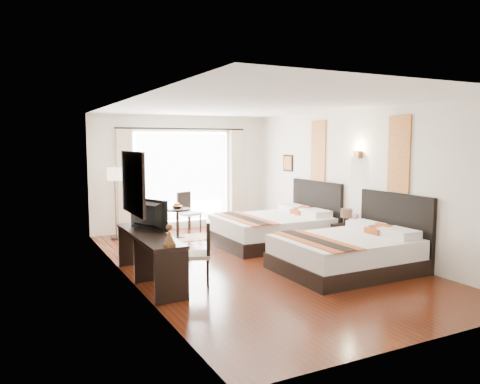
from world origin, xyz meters
name	(u,v)px	position (x,y,z in m)	size (l,w,h in m)	color
floor	(255,263)	(0.00, 0.00, -0.01)	(4.50, 7.50, 0.01)	#391A0A
ceiling	(255,105)	(0.00, 0.00, 2.79)	(4.50, 7.50, 0.02)	white
wall_headboard	(354,181)	(2.25, 0.00, 1.40)	(0.01, 7.50, 2.80)	silver
wall_desk	(128,192)	(-2.25, 0.00, 1.40)	(0.01, 7.50, 2.80)	silver
wall_window	(182,173)	(0.00, 3.75, 1.40)	(4.50, 0.01, 2.80)	silver
wall_entry	(426,215)	(0.00, -3.75, 1.40)	(4.50, 0.01, 2.80)	silver
window_glass	(182,177)	(0.00, 3.73, 1.30)	(2.40, 0.02, 2.20)	white
sheer_curtain	(183,177)	(0.00, 3.67, 1.30)	(2.30, 0.02, 2.10)	white
drape_left	(125,180)	(-1.45, 3.63, 1.28)	(0.35, 0.14, 2.35)	#B7A58E
drape_right	(237,176)	(1.45, 3.63, 1.28)	(0.35, 0.14, 2.35)	#B7A58E
art_panel_near	(399,154)	(2.23, -1.16, 1.95)	(0.03, 0.50, 1.35)	maroon
art_panel_far	(318,152)	(2.23, 1.18, 1.95)	(0.03, 0.50, 1.35)	maroon
wall_sconce	(358,154)	(2.19, -0.14, 1.92)	(0.10, 0.14, 0.14)	#4D331B
mirror_frame	(133,183)	(-2.22, -0.22, 1.55)	(0.04, 1.25, 0.95)	black
mirror_glass	(134,183)	(-2.19, -0.22, 1.55)	(0.01, 1.12, 0.82)	white
bed_near	(350,252)	(1.19, -1.16, 0.33)	(2.24, 1.75, 1.27)	black
bed_far	(276,228)	(1.15, 1.18, 0.34)	(2.31, 1.80, 1.31)	black
nightstand	(349,239)	(2.03, -0.14, 0.27)	(0.46, 0.57, 0.55)	black
table_lamp	(346,215)	(2.00, -0.07, 0.75)	(0.23, 0.23, 0.36)	black
vase	(355,225)	(2.03, -0.31, 0.57)	(0.14, 0.14, 0.15)	black
console_desk	(149,257)	(-1.99, -0.22, 0.38)	(0.50, 2.20, 0.76)	black
television	(144,215)	(-1.97, 0.09, 1.01)	(0.87, 0.11, 0.50)	black
bronze_figurine	(169,237)	(-1.99, -1.22, 0.89)	(0.18, 0.18, 0.27)	#4D331B
desk_chair	(196,265)	(-1.40, -0.70, 0.30)	(0.59, 0.59, 0.98)	beige
floor_lamp	(115,179)	(-1.76, 3.21, 1.35)	(0.32, 0.32, 1.60)	black
side_table	(177,223)	(-0.48, 2.79, 0.33)	(0.57, 0.57, 0.66)	black
fruit_bowl	(177,207)	(-0.47, 2.82, 0.69)	(0.24, 0.24, 0.06)	#483519
window_chair	(189,220)	(-0.01, 3.31, 0.29)	(0.57, 0.57, 0.96)	beige
jute_rug	(185,238)	(-0.37, 2.60, 0.01)	(1.11, 0.75, 0.01)	tan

